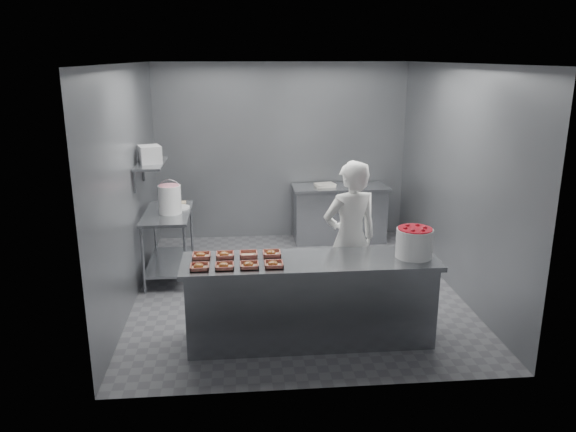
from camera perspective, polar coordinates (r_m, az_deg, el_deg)
The scene contains 24 objects.
floor at distance 7.27m, azimuth 0.82°, elevation -7.40°, with size 4.50×4.50×0.00m, color #4C4C51.
ceiling at distance 6.68m, azimuth 0.92°, elevation 15.25°, with size 4.50×4.50×0.00m, color white.
wall_back at distance 9.04m, azimuth -0.66°, elevation 6.52°, with size 4.00×0.04×2.80m, color slate.
wall_left at distance 6.92m, azimuth -15.86°, elevation 2.98°, with size 0.04×4.50×2.80m, color slate.
wall_right at distance 7.32m, azimuth 16.66°, elevation 3.61°, with size 0.04×4.50×2.80m, color slate.
service_counter at distance 5.86m, azimuth 2.25°, elevation -8.53°, with size 2.60×0.70×0.90m.
prep_table at distance 7.65m, azimuth -12.04°, elevation -1.82°, with size 0.60×1.20×0.90m.
back_counter at distance 9.02m, azimuth 5.25°, elevation 0.27°, with size 1.50×0.60×0.90m.
wall_shelf at distance 7.44m, azimuth -13.77°, elevation 5.19°, with size 0.35×0.90×0.03m, color slate.
tray_0 at distance 5.50m, azimuth -9.00°, elevation -5.10°, with size 0.19×0.18×0.06m.
tray_1 at distance 5.49m, azimuth -6.49°, elevation -5.05°, with size 0.19×0.18×0.06m.
tray_2 at distance 5.49m, azimuth -3.98°, elevation -4.99°, with size 0.19×0.18×0.06m.
tray_3 at distance 5.50m, azimuth -1.47°, elevation -4.91°, with size 0.19×0.18×0.06m.
tray_4 at distance 5.80m, azimuth -8.82°, elevation -3.98°, with size 0.19×0.18×0.06m.
tray_5 at distance 5.79m, azimuth -6.44°, elevation -3.93°, with size 0.19×0.18×0.06m.
tray_6 at distance 5.79m, azimuth -4.03°, elevation -3.90°, with size 0.19×0.18×0.04m.
tray_7 at distance 5.80m, azimuth -1.68°, elevation -3.81°, with size 0.19×0.18×0.06m.
worker at distance 6.34m, azimuth 6.33°, elevation -2.38°, with size 0.66×0.43×1.80m, color white.
strawberry_tub at distance 5.85m, azimuth 12.71°, elevation -2.57°, with size 0.37×0.37×0.31m.
glaze_bucket at distance 7.45m, azimuth -11.92°, elevation 1.74°, with size 0.31×0.29×0.45m.
bucket_lid at distance 7.72m, azimuth -11.00°, elevation 0.86°, with size 0.28×0.28×0.02m, color silver.
rag at distance 7.97m, azimuth -10.88°, elevation 1.34°, with size 0.15×0.13×0.02m, color #CCB28C.
appliance at distance 7.39m, azimuth -13.86°, elevation 6.10°, with size 0.26×0.30×0.22m, color gray.
paper_stack at distance 8.87m, azimuth 3.78°, elevation 3.16°, with size 0.30×0.22×0.05m, color silver.
Camera 1 is at (-0.72, -6.64, 2.88)m, focal length 35.00 mm.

